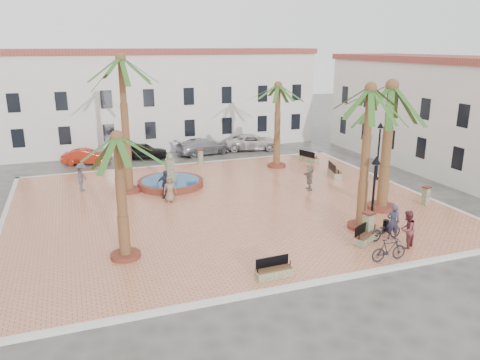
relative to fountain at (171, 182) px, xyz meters
The scene contains 35 objects.
ground 5.54m from the fountain, 63.29° to the right, with size 120.00×120.00×0.00m, color #56544F.
plaza 5.53m from the fountain, 63.29° to the right, with size 26.00×22.00×0.15m, color #E38760.
kerb_n 6.57m from the fountain, 67.77° to the left, with size 26.30×0.30×0.16m, color silver.
kerb_s 16.13m from the fountain, 81.15° to the right, with size 26.30×0.30×0.16m, color silver.
kerb_e 16.25m from the fountain, 17.66° to the right, with size 0.30×22.30×0.16m, color silver.
building_north 15.86m from the fountain, 80.65° to the left, with size 30.40×7.40×9.50m.
building_east 23.02m from the fountain, ahead, with size 7.40×26.40×9.00m.
fountain is the anchor object (origin of this frame).
palm_nw 8.22m from the fountain, behind, with size 4.94×4.94×9.25m.
palm_sw 12.58m from the fountain, 112.33° to the right, with size 4.59×4.59×6.11m.
palm_s 15.44m from the fountain, 54.17° to the right, with size 4.63×4.63×7.92m.
palm_e 15.77m from the fountain, 39.49° to the right, with size 5.70×5.70×7.87m.
palm_ne 11.17m from the fountain, 14.84° to the left, with size 4.82×4.82×6.95m.
bench_s 15.03m from the fountain, 84.66° to the right, with size 1.68×0.57×0.87m.
bench_se 15.07m from the fountain, 60.68° to the right, with size 1.89×1.39×0.98m.
bench_e 12.47m from the fountain, ahead, with size 1.10×2.08×1.05m.
bench_ne 13.07m from the fountain, 13.88° to the left, with size 1.16×1.91×0.97m.
lamppost_s 14.97m from the fountain, 55.83° to the right, with size 0.46×0.46×4.24m.
lamppost_e 15.51m from the fountain, 13.31° to the right, with size 0.47×0.47×4.31m.
bollard_se 14.92m from the fountain, 59.02° to the right, with size 0.63×0.63×1.46m.
bollard_n 6.61m from the fountain, 55.93° to the left, with size 0.49×0.49×1.28m.
bollard_e 17.10m from the fountain, 34.14° to the right, with size 0.52×0.52×1.24m.
litter_bin 15.34m from the fountain, 53.08° to the right, with size 0.32×0.32×0.63m, color black.
cyclist_a 15.95m from the fountain, 56.20° to the right, with size 0.68×0.45×1.87m, color #373954.
bicycle_a 15.70m from the fountain, 57.31° to the right, with size 0.67×1.92×1.01m, color black.
cyclist_b 16.89m from the fountain, 58.56° to the right, with size 0.94×0.73×1.93m, color brown.
bicycle_b 16.89m from the fountain, 65.21° to the right, with size 0.52×1.82×1.10m, color black.
pedestrian_fountain_a 3.52m from the fountain, 102.33° to the right, with size 0.84×0.55×1.72m, color #7E6952.
pedestrian_fountain_b 2.72m from the fountain, 108.71° to the right, with size 1.10×0.46×1.88m, color #313A57.
pedestrian_north 6.06m from the fountain, behind, with size 1.26×0.72×1.95m, color #55565A.
pedestrian_east 9.82m from the fountain, 25.04° to the right, with size 1.64×0.52×1.76m, color gray.
car_black 9.66m from the fountain, 92.72° to the left, with size 1.71×4.24×1.44m, color black.
car_red 10.77m from the fountain, 119.41° to the left, with size 1.38×3.95×1.30m, color red.
car_silver 10.90m from the fountain, 62.21° to the left, with size 2.09×5.14×1.49m, color #95959C.
car_white 14.25m from the fountain, 44.32° to the left, with size 2.47×5.36×1.49m, color silver.
Camera 1 is at (-8.74, -26.79, 9.87)m, focal length 35.00 mm.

